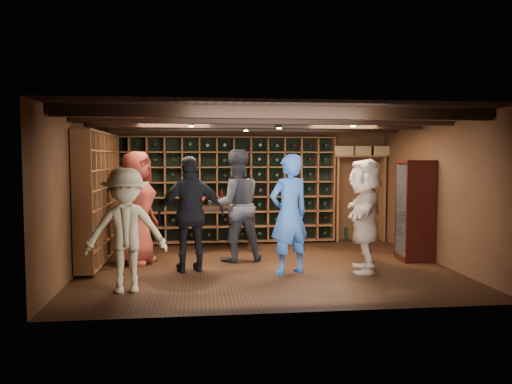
{
  "coord_description": "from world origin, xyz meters",
  "views": [
    {
      "loc": [
        -1.1,
        -8.18,
        1.83
      ],
      "look_at": [
        -0.12,
        0.2,
        1.24
      ],
      "focal_mm": 35.0,
      "sensor_mm": 36.0,
      "label": 1
    }
  ],
  "objects": [
    {
      "name": "guest_khaki",
      "position": [
        -2.07,
        -1.34,
        0.84
      ],
      "size": [
        1.17,
        0.77,
        1.69
      ],
      "primitive_type": "imported",
      "rotation": [
        0.0,
        0.0,
        0.13
      ],
      "color": "gray",
      "rests_on": "ground"
    },
    {
      "name": "guest_beige",
      "position": [
        1.55,
        -0.5,
        0.9
      ],
      "size": [
        0.99,
        1.76,
        1.81
      ],
      "primitive_type": "imported",
      "rotation": [
        0.0,
        0.0,
        4.42
      ],
      "color": "tan",
      "rests_on": "ground"
    },
    {
      "name": "crate_shelf",
      "position": [
        2.41,
        2.32,
        1.57
      ],
      "size": [
        1.2,
        0.32,
        2.07
      ],
      "color": "brown",
      "rests_on": "ground"
    },
    {
      "name": "guest_woman_black",
      "position": [
        -1.21,
        -0.22,
        0.92
      ],
      "size": [
        1.15,
        0.65,
        1.85
      ],
      "primitive_type": "imported",
      "rotation": [
        0.0,
        0.0,
        3.33
      ],
      "color": "black",
      "rests_on": "ground"
    },
    {
      "name": "room_shell",
      "position": [
        0.0,
        0.05,
        2.42
      ],
      "size": [
        6.0,
        6.0,
        6.0
      ],
      "color": "#4E2E1A",
      "rests_on": "ground"
    },
    {
      "name": "ground",
      "position": [
        0.0,
        0.0,
        0.0
      ],
      "size": [
        6.0,
        6.0,
        0.0
      ],
      "primitive_type": "plane",
      "color": "black",
      "rests_on": "ground"
    },
    {
      "name": "guest_red_floral",
      "position": [
        -2.15,
        0.49,
        0.97
      ],
      "size": [
        0.94,
        1.11,
        1.93
      ],
      "primitive_type": "imported",
      "rotation": [
        0.0,
        0.0,
        1.17
      ],
      "color": "maroon",
      "rests_on": "ground"
    },
    {
      "name": "man_blue_shirt",
      "position": [
        0.31,
        -0.53,
        0.94
      ],
      "size": [
        0.81,
        0.68,
        1.88
      ],
      "primitive_type": "imported",
      "rotation": [
        0.0,
        0.0,
        3.54
      ],
      "color": "navy",
      "rests_on": "ground"
    },
    {
      "name": "wine_rack_left",
      "position": [
        -2.83,
        0.82,
        1.15
      ],
      "size": [
        0.3,
        2.65,
        2.2
      ],
      "color": "brown",
      "rests_on": "ground"
    },
    {
      "name": "wine_rack_back",
      "position": [
        -0.52,
        2.33,
        1.15
      ],
      "size": [
        4.65,
        0.3,
        2.2
      ],
      "color": "brown",
      "rests_on": "ground"
    },
    {
      "name": "display_cabinet",
      "position": [
        2.71,
        0.2,
        0.86
      ],
      "size": [
        0.55,
        0.5,
        1.75
      ],
      "color": "black",
      "rests_on": "ground"
    },
    {
      "name": "tasting_table",
      "position": [
        -0.59,
        1.54,
        0.77
      ],
      "size": [
        1.19,
        0.65,
        1.15
      ],
      "rotation": [
        0.0,
        0.0,
        0.07
      ],
      "color": "black",
      "rests_on": "ground"
    },
    {
      "name": "man_grey_suit",
      "position": [
        -0.44,
        0.54,
        0.98
      ],
      "size": [
        1.08,
        0.92,
        1.97
      ],
      "primitive_type": "imported",
      "rotation": [
        0.0,
        0.0,
        3.34
      ],
      "color": "black",
      "rests_on": "ground"
    }
  ]
}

